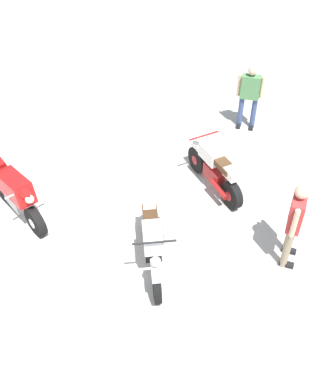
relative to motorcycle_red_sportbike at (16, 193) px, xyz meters
name	(u,v)px	position (x,y,z in m)	size (l,w,h in m)	color
ground_plane	(118,261)	(-1.01, 2.14, -0.59)	(40.00, 40.00, 0.00)	#ADAAA3
motorcycle_red_sportbike	(16,193)	(0.00, 0.00, 0.00)	(0.70, 1.96, 1.14)	black
motorcycle_silver_cruiser	(153,242)	(-1.55, 2.50, -0.07)	(1.07, 1.91, 1.09)	black
motorcycle_cream_vintage	(215,170)	(-3.73, 1.50, -0.11)	(0.71, 1.96, 1.07)	black
person_in_red_shirt	(295,220)	(-3.58, 3.77, 0.40)	(0.59, 0.52, 1.73)	gray
person_in_green_shirt	(250,93)	(-5.93, 0.07, 0.35)	(0.53, 0.55, 1.66)	#384772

